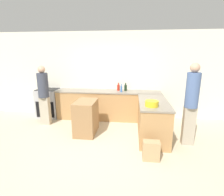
{
  "coord_description": "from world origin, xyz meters",
  "views": [
    {
      "loc": [
        0.75,
        -3.49,
        2.0
      ],
      "look_at": [
        0.25,
        0.67,
        0.95
      ],
      "focal_mm": 28.0,
      "sensor_mm": 36.0,
      "label": 1
    }
  ],
  "objects": [
    {
      "name": "person_by_range",
      "position": [
        -1.75,
        1.09,
        0.94
      ],
      "size": [
        0.3,
        0.3,
        1.7
      ],
      "color": "#ADA38E",
      "rests_on": "ground_plane"
    },
    {
      "name": "counter_peninsula",
      "position": [
        1.26,
        0.67,
        0.46
      ],
      "size": [
        0.69,
        1.6,
        0.91
      ],
      "color": "tan",
      "rests_on": "ground_plane"
    },
    {
      "name": "island_table",
      "position": [
        -0.41,
        0.64,
        0.43
      ],
      "size": [
        0.51,
        0.78,
        0.86
      ],
      "color": "#997047",
      "rests_on": "ground_plane"
    },
    {
      "name": "person_at_peninsula",
      "position": [
        2.03,
        0.34,
        1.02
      ],
      "size": [
        0.28,
        0.28,
        1.84
      ],
      "color": "#ADA38E",
      "rests_on": "ground_plane"
    },
    {
      "name": "mixing_bowl",
      "position": [
        1.18,
        0.21,
        0.97
      ],
      "size": [
        0.29,
        0.29,
        0.12
      ],
      "color": "yellow",
      "rests_on": "counter_peninsula"
    },
    {
      "name": "counter_back",
      "position": [
        0.0,
        1.74,
        0.46
      ],
      "size": [
        3.22,
        0.61,
        0.91
      ],
      "color": "tan",
      "rests_on": "ground_plane"
    },
    {
      "name": "range_oven",
      "position": [
        -1.96,
        1.74,
        0.46
      ],
      "size": [
        0.7,
        0.59,
        0.92
      ],
      "color": "#ADADB2",
      "rests_on": "ground_plane"
    },
    {
      "name": "wall_back",
      "position": [
        0.0,
        2.06,
        1.35
      ],
      "size": [
        8.0,
        0.06,
        2.7
      ],
      "color": "silver",
      "rests_on": "ground_plane"
    },
    {
      "name": "ground_plane",
      "position": [
        0.0,
        0.0,
        0.0
      ],
      "size": [
        14.0,
        14.0,
        0.0
      ],
      "primitive_type": "plane",
      "color": "beige"
    },
    {
      "name": "wine_bottle_dark",
      "position": [
        0.54,
        1.83,
        1.0
      ],
      "size": [
        0.08,
        0.08,
        0.24
      ],
      "color": "black",
      "rests_on": "counter_back"
    },
    {
      "name": "paper_bag",
      "position": [
        1.14,
        -0.39,
        0.19
      ],
      "size": [
        0.32,
        0.19,
        0.39
      ],
      "color": "tan",
      "rests_on": "ground_plane"
    },
    {
      "name": "water_bottle_blue",
      "position": [
        0.42,
        1.62,
        1.0
      ],
      "size": [
        0.06,
        0.06,
        0.24
      ],
      "color": "#386BB7",
      "rests_on": "counter_back"
    },
    {
      "name": "hot_sauce_bottle",
      "position": [
        0.32,
        1.84,
        1.01
      ],
      "size": [
        0.08,
        0.08,
        0.24
      ],
      "color": "red",
      "rests_on": "counter_back"
    }
  ]
}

